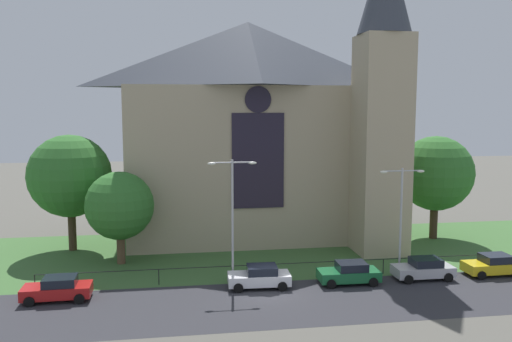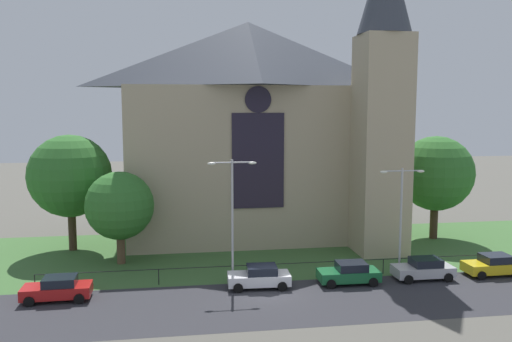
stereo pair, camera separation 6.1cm
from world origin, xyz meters
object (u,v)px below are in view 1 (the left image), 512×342
Objects in this scene: streetlamp_near at (232,205)px; parked_car_red at (58,289)px; streetlamp_far at (401,206)px; parked_car_green at (349,273)px; parked_car_silver at (424,269)px; church_building at (257,128)px; tree_right_far at (436,174)px; parked_car_yellow at (494,265)px; parked_car_white at (260,277)px; tree_left_near at (120,206)px; tree_left_far at (70,176)px.

streetlamp_near reaches higher than parked_car_red.
streetlamp_far is 6.30m from parked_car_green.
church_building is at bearing -56.24° from parked_car_silver.
parked_car_yellow is at bearing -94.85° from tree_right_far.
streetlamp_near reaches higher than parked_car_white.
tree_left_near is 0.76× the size of tree_right_far.
tree_left_far is 2.31× the size of parked_car_white.
tree_left_far is (-16.45, -2.84, -3.89)m from church_building.
tree_left_far is at bearing 133.75° from tree_left_near.
parked_car_yellow is (11.01, 0.24, 0.00)m from parked_car_green.
parked_car_green and parked_car_silver have the same top height.
parked_car_silver is (26.16, -11.82, -5.64)m from tree_left_far.
parked_car_yellow is (-0.92, -10.90, -5.36)m from tree_right_far.
tree_left_far is 29.26m from parked_car_silver.
parked_car_silver is at bearing -56.48° from church_building.
streetlamp_near is 1.10× the size of streetlamp_far.
streetlamp_near is at bearing -34.77° from tree_left_near.
tree_right_far reaches higher than tree_left_near.
tree_right_far is at bearing -1.45° from tree_left_far.
tree_right_far is (28.05, 3.88, 1.52)m from tree_left_near.
parked_car_white is (-10.63, -1.45, -4.26)m from streetlamp_far.
tree_right_far is 2.27× the size of parked_car_silver.
parked_car_red is 13.00m from parked_car_white.
church_building is 16.59m from streetlamp_far.
streetlamp_near is at bearing -154.32° from tree_right_far.
tree_left_near is at bearing 164.51° from streetlamp_far.
streetlamp_near is at bearing -38.26° from parked_car_white.
tree_right_far is at bearing -135.92° from parked_car_green.
tree_left_far is 13.56m from parked_car_red.
streetlamp_near is 12.31m from streetlamp_far.
church_building is 3.02× the size of streetlamp_near.
tree_left_near is 28.35m from tree_right_far.
church_building is at bearing -44.91° from parked_car_yellow.
streetlamp_near is 5.19m from parked_car_white.
streetlamp_far is at bearing -12.52° from parked_car_yellow.
church_building is 20.00m from parked_car_silver.
streetlamp_far is 1.85× the size of parked_car_red.
tree_right_far is (32.55, -0.83, -0.29)m from tree_left_far.
tree_left_far reaches higher than parked_car_red.
streetlamp_near is 19.57m from parked_car_yellow.
tree_left_far is 24.50m from parked_car_green.
parked_car_red is 24.81m from parked_car_silver.
church_building is 6.14× the size of parked_car_green.
parked_car_green is (19.26, 0.29, 0.00)m from parked_car_red.
tree_left_far is at bearing -29.08° from parked_car_green.
parked_car_yellow is (18.95, -1.35, -4.69)m from streetlamp_near.
tree_left_near is at bearing -46.25° from tree_left_far.
parked_car_yellow is (5.47, 0.09, 0.00)m from parked_car_silver.
parked_car_green is (-4.36, -1.59, -4.26)m from streetlamp_far.
parked_car_yellow is at bearing -178.81° from parked_car_silver.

